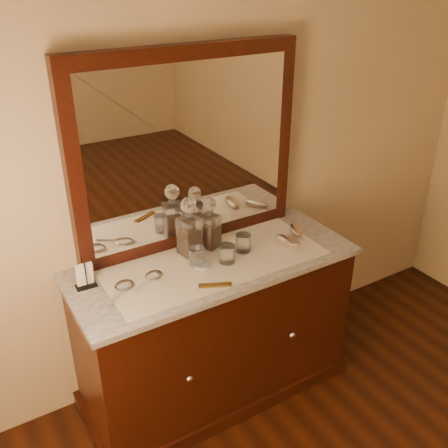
{
  "coord_description": "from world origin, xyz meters",
  "views": [
    {
      "loc": [
        -1.07,
        0.08,
        2.18
      ],
      "look_at": [
        0.0,
        1.85,
        1.1
      ],
      "focal_mm": 40.74,
      "sensor_mm": 36.0,
      "label": 1
    }
  ],
  "objects_px": {
    "pin_dish": "(202,265)",
    "decanter_left": "(189,233)",
    "comb": "(215,285)",
    "hand_mirror_outer": "(122,288)",
    "dresser_cabinet": "(214,330)",
    "brush_near": "(288,242)",
    "napkin_rack": "(85,276)",
    "brush_far": "(296,229)",
    "decanter_right": "(210,228)",
    "hand_mirror_inner": "(152,277)",
    "mirror_frame": "(188,151)"
  },
  "relations": [
    {
      "from": "pin_dish",
      "to": "decanter_left",
      "type": "height_order",
      "value": "decanter_left"
    },
    {
      "from": "comb",
      "to": "decanter_left",
      "type": "bearing_deg",
      "value": 108.6
    },
    {
      "from": "hand_mirror_outer",
      "to": "dresser_cabinet",
      "type": "bearing_deg",
      "value": 0.94
    },
    {
      "from": "brush_near",
      "to": "napkin_rack",
      "type": "bearing_deg",
      "value": 170.01
    },
    {
      "from": "brush_near",
      "to": "brush_far",
      "type": "distance_m",
      "value": 0.15
    },
    {
      "from": "comb",
      "to": "brush_near",
      "type": "bearing_deg",
      "value": 38.6
    },
    {
      "from": "napkin_rack",
      "to": "brush_near",
      "type": "height_order",
      "value": "napkin_rack"
    },
    {
      "from": "pin_dish",
      "to": "decanter_right",
      "type": "bearing_deg",
      "value": 48.19
    },
    {
      "from": "dresser_cabinet",
      "to": "brush_near",
      "type": "distance_m",
      "value": 0.62
    },
    {
      "from": "dresser_cabinet",
      "to": "napkin_rack",
      "type": "bearing_deg",
      "value": 170.22
    },
    {
      "from": "hand_mirror_outer",
      "to": "brush_near",
      "type": "bearing_deg",
      "value": -4.25
    },
    {
      "from": "decanter_right",
      "to": "dresser_cabinet",
      "type": "bearing_deg",
      "value": -112.52
    },
    {
      "from": "comb",
      "to": "decanter_right",
      "type": "height_order",
      "value": "decanter_right"
    },
    {
      "from": "napkin_rack",
      "to": "decanter_left",
      "type": "bearing_deg",
      "value": 0.87
    },
    {
      "from": "decanter_left",
      "to": "brush_near",
      "type": "bearing_deg",
      "value": -21.41
    },
    {
      "from": "decanter_left",
      "to": "napkin_rack",
      "type": "bearing_deg",
      "value": -179.13
    },
    {
      "from": "hand_mirror_inner",
      "to": "dresser_cabinet",
      "type": "bearing_deg",
      "value": -0.71
    },
    {
      "from": "dresser_cabinet",
      "to": "hand_mirror_outer",
      "type": "distance_m",
      "value": 0.66
    },
    {
      "from": "dresser_cabinet",
      "to": "brush_near",
      "type": "relative_size",
      "value": 8.42
    },
    {
      "from": "decanter_right",
      "to": "brush_near",
      "type": "relative_size",
      "value": 1.66
    },
    {
      "from": "mirror_frame",
      "to": "pin_dish",
      "type": "height_order",
      "value": "mirror_frame"
    },
    {
      "from": "mirror_frame",
      "to": "pin_dish",
      "type": "relative_size",
      "value": 13.87
    },
    {
      "from": "pin_dish",
      "to": "decanter_left",
      "type": "xyz_separation_m",
      "value": [
        0.0,
        0.13,
        0.11
      ]
    },
    {
      "from": "decanter_right",
      "to": "brush_far",
      "type": "height_order",
      "value": "decanter_right"
    },
    {
      "from": "napkin_rack",
      "to": "brush_far",
      "type": "bearing_deg",
      "value": -4.73
    },
    {
      "from": "napkin_rack",
      "to": "mirror_frame",
      "type": "bearing_deg",
      "value": 12.76
    },
    {
      "from": "brush_near",
      "to": "brush_far",
      "type": "relative_size",
      "value": 1.05
    },
    {
      "from": "decanter_left",
      "to": "brush_far",
      "type": "bearing_deg",
      "value": -9.69
    },
    {
      "from": "napkin_rack",
      "to": "brush_near",
      "type": "bearing_deg",
      "value": -9.99
    },
    {
      "from": "comb",
      "to": "decanter_right",
      "type": "xyz_separation_m",
      "value": [
        0.16,
        0.32,
        0.1
      ]
    },
    {
      "from": "brush_near",
      "to": "dresser_cabinet",
      "type": "bearing_deg",
      "value": 169.69
    },
    {
      "from": "hand_mirror_inner",
      "to": "comb",
      "type": "bearing_deg",
      "value": -42.16
    },
    {
      "from": "decanter_right",
      "to": "decanter_left",
      "type": "bearing_deg",
      "value": -175.4
    },
    {
      "from": "comb",
      "to": "napkin_rack",
      "type": "distance_m",
      "value": 0.59
    },
    {
      "from": "napkin_rack",
      "to": "hand_mirror_inner",
      "type": "distance_m",
      "value": 0.3
    },
    {
      "from": "napkin_rack",
      "to": "decanter_left",
      "type": "distance_m",
      "value": 0.55
    },
    {
      "from": "dresser_cabinet",
      "to": "pin_dish",
      "type": "bearing_deg",
      "value": -165.15
    },
    {
      "from": "brush_far",
      "to": "hand_mirror_inner",
      "type": "relative_size",
      "value": 0.82
    },
    {
      "from": "mirror_frame",
      "to": "napkin_rack",
      "type": "relative_size",
      "value": 8.47
    },
    {
      "from": "decanter_right",
      "to": "hand_mirror_inner",
      "type": "xyz_separation_m",
      "value": [
        -0.38,
        -0.12,
        -0.1
      ]
    },
    {
      "from": "brush_near",
      "to": "brush_far",
      "type": "xyz_separation_m",
      "value": [
        0.12,
        0.09,
        -0.0
      ]
    },
    {
      "from": "mirror_frame",
      "to": "decanter_left",
      "type": "distance_m",
      "value": 0.4
    },
    {
      "from": "decanter_left",
      "to": "hand_mirror_inner",
      "type": "height_order",
      "value": "decanter_left"
    },
    {
      "from": "dresser_cabinet",
      "to": "brush_far",
      "type": "bearing_deg",
      "value": 1.24
    },
    {
      "from": "comb",
      "to": "decanter_left",
      "type": "distance_m",
      "value": 0.34
    },
    {
      "from": "brush_far",
      "to": "mirror_frame",
      "type": "bearing_deg",
      "value": 156.14
    },
    {
      "from": "comb",
      "to": "hand_mirror_inner",
      "type": "height_order",
      "value": "hand_mirror_inner"
    },
    {
      "from": "napkin_rack",
      "to": "hand_mirror_inner",
      "type": "xyz_separation_m",
      "value": [
        0.28,
        -0.1,
        -0.04
      ]
    },
    {
      "from": "dresser_cabinet",
      "to": "mirror_frame",
      "type": "relative_size",
      "value": 1.17
    },
    {
      "from": "decanter_left",
      "to": "brush_far",
      "type": "relative_size",
      "value": 1.98
    }
  ]
}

